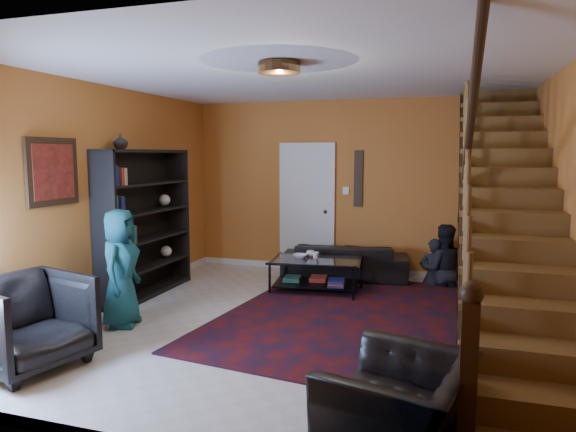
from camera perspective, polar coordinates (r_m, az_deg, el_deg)
name	(u,v)px	position (r m, az deg, el deg)	size (l,w,h in m)	color
floor	(302,325)	(5.99, 1.57, -12.00)	(5.50, 5.50, 0.00)	beige
room	(240,284)	(7.61, -5.37, -7.51)	(5.50, 5.50, 5.50)	#C6692C
staircase	(509,209)	(5.50, 23.36, 0.68)	(0.95, 5.02, 3.18)	brown
bookshelf	(146,226)	(7.30, -15.50, -1.04)	(0.35, 1.80, 2.00)	black
door	(307,209)	(8.53, 2.13, 0.74)	(0.82, 0.05, 2.05)	silver
framed_picture	(52,172)	(6.15, -24.70, 4.49)	(0.04, 0.74, 0.74)	maroon
wall_hanging	(358,179)	(8.31, 7.82, 4.15)	(0.14, 0.03, 0.90)	black
ceiling_fixture	(279,68)	(4.97, -0.98, 16.15)	(0.40, 0.40, 0.10)	#3F2814
rug	(374,319)	(6.26, 9.50, -11.18)	(3.39, 3.88, 0.02)	#470D0C
sofa	(345,261)	(8.07, 6.32, -5.00)	(1.92, 0.75, 0.56)	black
armchair_left	(29,322)	(5.31, -26.87, -10.49)	(0.90, 0.93, 0.85)	black
armchair_right	(398,408)	(3.60, 12.13, -20.13)	(0.97, 0.84, 0.63)	black
person_adult_a	(433,276)	(8.01, 15.85, -6.46)	(0.42, 0.28, 1.15)	black
person_adult_b	(443,270)	(7.99, 16.83, -5.74)	(0.66, 0.52, 1.37)	black
person_child	(120,268)	(6.10, -18.13, -5.49)	(0.65, 0.43, 1.34)	#1A5864
coffee_table	(317,273)	(7.29, 3.19, -6.33)	(1.32, 0.87, 0.47)	black
cup_a	(310,254)	(7.42, 2.50, -4.19)	(0.11, 0.11, 0.09)	#999999
cup_b	(316,255)	(7.28, 3.08, -4.39)	(0.10, 0.10, 0.09)	#999999
bowl	(300,256)	(7.35, 1.38, -4.45)	(0.20, 0.20, 0.05)	#999999
vase	(120,142)	(6.82, -18.12, 7.86)	(0.18, 0.18, 0.19)	#999999
popcorn_bucket	(87,327)	(6.02, -21.46, -11.43)	(0.14, 0.14, 0.16)	red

